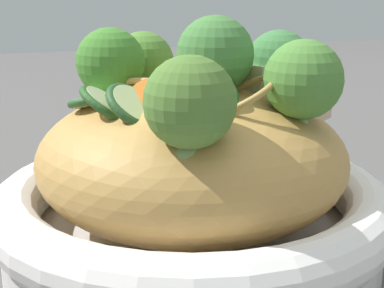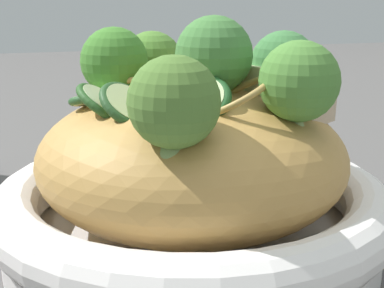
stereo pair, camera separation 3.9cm
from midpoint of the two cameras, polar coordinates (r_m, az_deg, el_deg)
The scene contains 7 objects.
ground_plane at distance 0.42m, azimuth -2.71°, elevation -11.10°, with size 3.00×3.00×0.00m, color #555352.
serving_bowl at distance 0.40m, azimuth -2.76°, elevation -7.25°, with size 0.28×0.28×0.06m.
noodle_heap at distance 0.39m, azimuth -2.85°, elevation -1.42°, with size 0.21×0.21×0.11m.
broccoli_florets at distance 0.37m, azimuth -1.66°, elevation 7.37°, with size 0.21×0.17×0.08m.
carrot_coins at distance 0.41m, azimuth -6.23°, elevation 5.22°, with size 0.13×0.10×0.04m.
zucchini_slices at distance 0.35m, azimuth -8.62°, elevation 4.07°, with size 0.10×0.10×0.03m.
chicken_chunks at distance 0.39m, azimuth 5.62°, elevation 5.46°, with size 0.08×0.07×0.04m.
Camera 1 is at (-0.34, 0.14, 0.18)m, focal length 52.51 mm.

